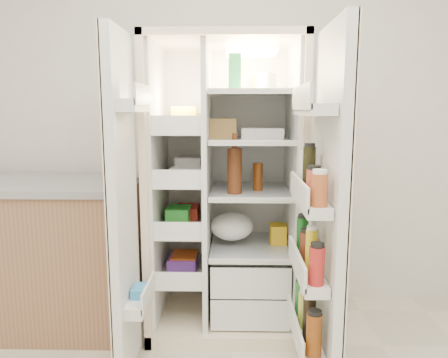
{
  "coord_description": "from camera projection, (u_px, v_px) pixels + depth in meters",
  "views": [
    {
      "loc": [
        0.01,
        -1.0,
        1.38
      ],
      "look_at": [
        -0.05,
        1.25,
        1.01
      ],
      "focal_mm": 34.0,
      "sensor_mm": 36.0,
      "label": 1
    }
  ],
  "objects": [
    {
      "name": "wall_back",
      "position": [
        233.0,
        114.0,
        2.97
      ],
      "size": [
        4.0,
        0.02,
        2.7
      ],
      "primitive_type": "cube",
      "color": "silver",
      "rests_on": "floor"
    },
    {
      "name": "refrigerator",
      "position": [
        228.0,
        210.0,
        2.73
      ],
      "size": [
        0.92,
        0.7,
        1.8
      ],
      "color": "beige",
      "rests_on": "floor"
    },
    {
      "name": "freezer_door",
      "position": [
        123.0,
        209.0,
        2.12
      ],
      "size": [
        0.15,
        0.4,
        1.72
      ],
      "color": "silver",
      "rests_on": "floor"
    },
    {
      "name": "fridge_door",
      "position": [
        324.0,
        219.0,
        2.01
      ],
      "size": [
        0.17,
        0.58,
        1.72
      ],
      "color": "silver",
      "rests_on": "floor"
    },
    {
      "name": "kitchen_counter",
      "position": [
        34.0,
        253.0,
        2.71
      ],
      "size": [
        1.3,
        0.69,
        0.94
      ],
      "color": "#8E6347",
      "rests_on": "floor"
    }
  ]
}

